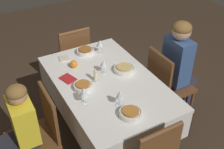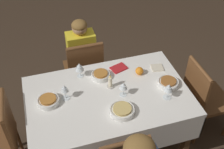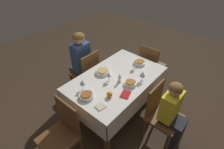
# 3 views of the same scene
# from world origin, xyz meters

# --- Properties ---
(ground_plane) EXTENTS (8.00, 8.00, 0.00)m
(ground_plane) POSITION_xyz_m (0.00, 0.00, 0.00)
(ground_plane) COLOR #3D2D21
(dining_table) EXTENTS (1.42, 0.90, 0.77)m
(dining_table) POSITION_xyz_m (0.00, 0.00, 0.66)
(dining_table) COLOR white
(dining_table) RESTS_ON ground_plane
(chair_south) EXTENTS (0.41, 0.42, 0.90)m
(chair_south) POSITION_xyz_m (-0.05, -0.71, 0.50)
(chair_south) COLOR brown
(chair_south) RESTS_ON ground_plane
(chair_north) EXTENTS (0.41, 0.42, 0.90)m
(chair_north) POSITION_xyz_m (-0.07, 0.71, 0.50)
(chair_north) COLOR brown
(chair_north) RESTS_ON ground_plane
(chair_east) EXTENTS (0.42, 0.41, 0.90)m
(chair_east) POSITION_xyz_m (0.98, -0.04, 0.50)
(chair_east) COLOR brown
(chair_east) RESTS_ON ground_plane
(chair_west) EXTENTS (0.42, 0.41, 0.90)m
(chair_west) POSITION_xyz_m (-0.98, 0.02, 0.50)
(chair_west) COLOR brown
(chair_west) RESTS_ON ground_plane
(person_adult_denim) EXTENTS (0.30, 0.34, 1.20)m
(person_adult_denim) POSITION_xyz_m (-0.05, -0.87, 0.68)
(person_adult_denim) COLOR #383342
(person_adult_denim) RESTS_ON ground_plane
(person_child_yellow) EXTENTS (0.30, 0.33, 1.06)m
(person_child_yellow) POSITION_xyz_m (-0.07, 0.88, 0.58)
(person_child_yellow) COLOR #282833
(person_child_yellow) RESTS_ON ground_plane
(bowl_south) EXTENTS (0.21, 0.21, 0.06)m
(bowl_south) POSITION_xyz_m (0.05, -0.23, 0.79)
(bowl_south) COLOR white
(bowl_south) RESTS_ON dining_table
(wine_glass_south) EXTENTS (0.07, 0.07, 0.14)m
(wine_glass_south) POSITION_xyz_m (0.12, -0.04, 0.87)
(wine_glass_south) COLOR white
(wine_glass_south) RESTS_ON dining_table
(bowl_north) EXTENTS (0.18, 0.18, 0.06)m
(bowl_north) POSITION_xyz_m (-0.00, 0.24, 0.79)
(bowl_north) COLOR white
(bowl_north) RESTS_ON dining_table
(wine_glass_north) EXTENTS (0.08, 0.08, 0.15)m
(wine_glass_north) POSITION_xyz_m (-0.18, 0.31, 0.88)
(wine_glass_north) COLOR white
(wine_glass_north) RESTS_ON dining_table
(bowl_east) EXTENTS (0.19, 0.19, 0.06)m
(bowl_east) POSITION_xyz_m (0.55, -0.04, 0.79)
(bowl_east) COLOR white
(bowl_east) RESTS_ON dining_table
(wine_glass_east) EXTENTS (0.08, 0.08, 0.16)m
(wine_glass_east) POSITION_xyz_m (0.48, -0.18, 0.88)
(wine_glass_east) COLOR white
(wine_glass_east) RESTS_ON dining_table
(bowl_west) EXTENTS (0.19, 0.19, 0.06)m
(bowl_west) POSITION_xyz_m (-0.51, 0.05, 0.79)
(bowl_west) COLOR white
(bowl_west) RESTS_ON dining_table
(wine_glass_west) EXTENTS (0.07, 0.07, 0.15)m
(wine_glass_west) POSITION_xyz_m (-0.36, 0.07, 0.88)
(wine_glass_west) COLOR white
(wine_glass_west) RESTS_ON dining_table
(candle_centerpiece) EXTENTS (0.06, 0.06, 0.14)m
(candle_centerpiece) POSITION_xyz_m (0.05, 0.09, 0.82)
(candle_centerpiece) COLOR beige
(candle_centerpiece) RESTS_ON dining_table
(orange_fruit) EXTENTS (0.08, 0.08, 0.08)m
(orange_fruit) POSITION_xyz_m (0.36, 0.18, 0.80)
(orange_fruit) COLOR orange
(orange_fruit) RESTS_ON dining_table
(napkin_red_folded) EXTENTS (0.17, 0.15, 0.01)m
(napkin_red_folded) POSITION_xyz_m (0.20, 0.31, 0.77)
(napkin_red_folded) COLOR red
(napkin_red_folded) RESTS_ON dining_table
(napkin_spare_side) EXTENTS (0.13, 0.12, 0.01)m
(napkin_spare_side) POSITION_xyz_m (0.55, 0.21, 0.77)
(napkin_spare_side) COLOR beige
(napkin_spare_side) RESTS_ON dining_table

